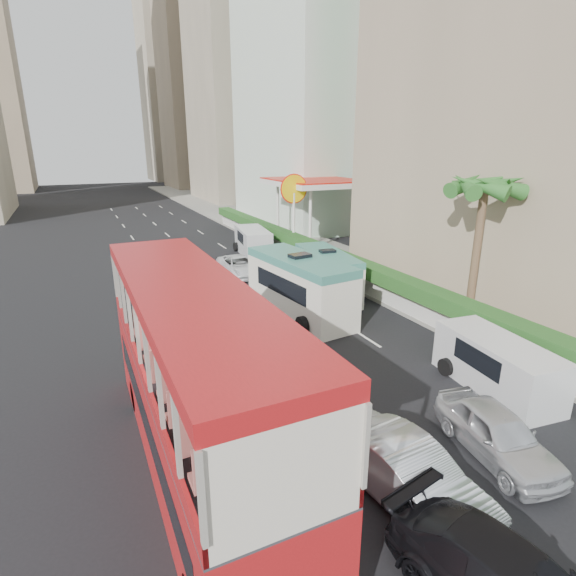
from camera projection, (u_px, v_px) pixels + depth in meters
ground_plane at (384, 411)px, 14.43m from camera, size 200.00×200.00×0.00m
double_decker_bus at (194, 381)px, 11.20m from camera, size 2.50×11.00×5.06m
car_silver_lane_a at (405, 500)px, 10.81m from camera, size 2.09×4.69×1.49m
car_silver_lane_b at (493, 454)px, 12.40m from camera, size 2.27×4.23×1.37m
van_asset at (240, 275)px, 29.51m from camera, size 2.06×4.43×1.23m
minibus_near at (300, 287)px, 22.14m from camera, size 2.97×6.91×2.97m
minibus_far at (327, 274)px, 25.14m from camera, size 2.65×5.85×2.50m
panel_van_near at (497, 365)px, 15.48m from camera, size 2.35×4.74×1.82m
panel_van_far at (253, 242)px, 34.84m from camera, size 2.70×5.17×1.97m
sidewalk at (293, 241)px, 39.59m from camera, size 6.00×120.00×0.18m
kerb_wall at (329, 267)px, 28.80m from camera, size 0.30×44.00×1.00m
hedge at (330, 254)px, 28.54m from camera, size 1.10×44.00×0.70m
palm_tree at (476, 257)px, 20.03m from camera, size 0.36×0.36×6.40m
shell_station at (314, 213)px, 37.47m from camera, size 6.50×8.00×5.50m
tower_mid at (249, 21)px, 64.08m from camera, size 16.00×16.00×50.00m
tower_far_a at (199, 69)px, 85.22m from camera, size 14.00×14.00×44.00m
tower_far_b at (175, 92)px, 104.74m from camera, size 14.00×14.00×40.00m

